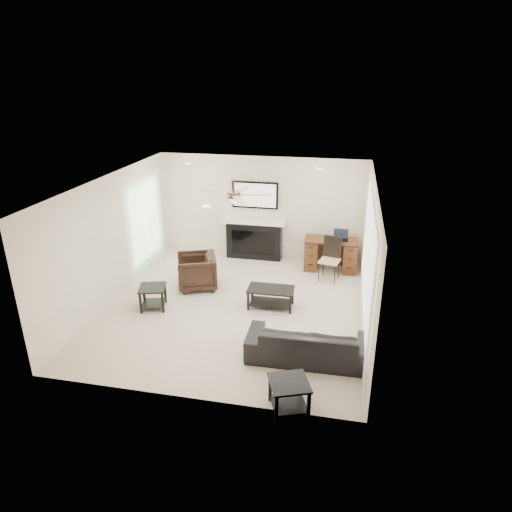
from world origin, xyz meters
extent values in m
plane|color=beige|center=(0.00, 0.00, 0.00)|extent=(5.50, 5.50, 0.00)
cube|color=white|center=(0.00, 0.00, 2.50)|extent=(5.00, 5.50, 0.04)
cube|color=silver|center=(0.00, 2.75, 1.25)|extent=(5.00, 0.04, 2.50)
cube|color=silver|center=(0.00, -2.75, 1.25)|extent=(5.00, 0.04, 2.50)
cube|color=silver|center=(-2.50, 0.00, 1.25)|extent=(0.04, 5.50, 2.50)
cube|color=silver|center=(2.50, 0.00, 1.25)|extent=(0.04, 5.50, 2.50)
cube|color=white|center=(2.45, 0.10, 1.23)|extent=(0.04, 5.10, 2.40)
cube|color=#93BC89|center=(-2.46, 1.55, 1.05)|extent=(0.04, 1.80, 2.10)
cylinder|color=#382619|center=(0.00, 0.10, 2.25)|extent=(1.40, 1.40, 0.30)
imported|color=black|center=(1.59, -1.44, 0.29)|extent=(2.01, 0.82, 0.58)
imported|color=black|center=(-1.01, 0.71, 0.37)|extent=(1.04, 1.02, 0.74)
cube|color=black|center=(0.69, 0.16, 0.20)|extent=(0.91, 0.52, 0.40)
cube|color=black|center=(1.44, -2.69, 0.23)|extent=(0.67, 0.67, 0.45)
cube|color=black|center=(-1.56, -0.34, 0.23)|extent=(0.62, 0.62, 0.45)
cube|color=black|center=(-0.15, 2.58, 0.95)|extent=(1.52, 0.34, 1.91)
cube|color=#3C220F|center=(1.74, 2.22, 0.38)|extent=(1.22, 0.56, 0.76)
cube|color=black|center=(1.74, 1.67, 0.48)|extent=(0.51, 0.52, 0.97)
cube|color=black|center=(1.94, 2.20, 0.88)|extent=(0.33, 0.24, 0.23)
camera|label=1|loc=(2.02, -7.72, 4.34)|focal=32.00mm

